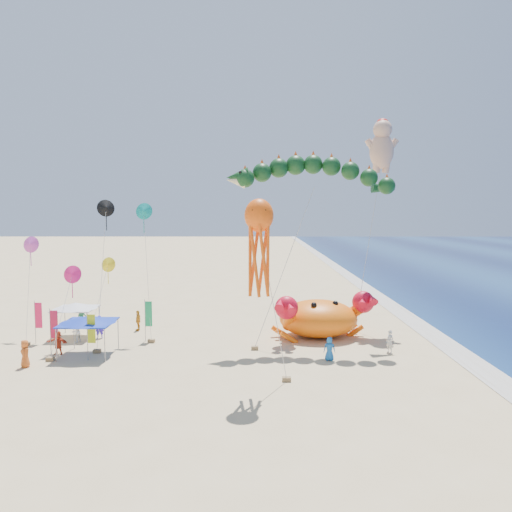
{
  "coord_description": "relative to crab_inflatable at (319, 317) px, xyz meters",
  "views": [
    {
      "loc": [
        -1.93,
        -34.32,
        9.75
      ],
      "look_at": [
        -2.0,
        2.0,
        6.5
      ],
      "focal_mm": 35.0,
      "sensor_mm": 36.0,
      "label": 1
    }
  ],
  "objects": [
    {
      "name": "ground",
      "position": [
        -2.85,
        -3.77,
        -1.59
      ],
      "size": [
        320.0,
        320.0,
        0.0
      ],
      "primitive_type": "plane",
      "color": "#D1B784",
      "rests_on": "ground"
    },
    {
      "name": "foam_strip",
      "position": [
        9.15,
        -3.77,
        -1.58
      ],
      "size": [
        320.0,
        320.0,
        0.0
      ],
      "primitive_type": "plane",
      "color": "silver",
      "rests_on": "ground"
    },
    {
      "name": "crab_inflatable",
      "position": [
        0.0,
        0.0,
        0.0
      ],
      "size": [
        8.22,
        6.82,
        3.6
      ],
      "color": "orange",
      "rests_on": "ground"
    },
    {
      "name": "dragon_kite",
      "position": [
        -0.76,
        -1.35,
        10.54
      ],
      "size": [
        12.45,
        4.03,
        13.49
      ],
      "color": "#0E3415",
      "rests_on": "ground"
    },
    {
      "name": "cherub_kite",
      "position": [
        5.74,
        4.55,
        13.77
      ],
      "size": [
        3.82,
        3.76,
        17.51
      ],
      "color": "#E0A888",
      "rests_on": "ground"
    },
    {
      "name": "octopus_kite",
      "position": [
        -4.66,
        -11.29,
        6.61
      ],
      "size": [
        2.63,
        2.01,
        10.44
      ],
      "color": "#FF580D",
      "rests_on": "ground"
    },
    {
      "name": "canopy_blue",
      "position": [
        -16.23,
        -4.9,
        0.86
      ],
      "size": [
        3.73,
        3.73,
        2.71
      ],
      "color": "gray",
      "rests_on": "ground"
    },
    {
      "name": "canopy_white",
      "position": [
        -18.88,
        0.02,
        0.85
      ],
      "size": [
        3.31,
        3.31,
        2.71
      ],
      "color": "gray",
      "rests_on": "ground"
    },
    {
      "name": "feather_flags",
      "position": [
        -17.06,
        -3.51,
        0.43
      ],
      "size": [
        8.58,
        4.8,
        3.2
      ],
      "color": "gray",
      "rests_on": "ground"
    },
    {
      "name": "beachgoers",
      "position": [
        -15.26,
        -1.86,
        -0.74
      ],
      "size": [
        24.86,
        12.37,
        1.81
      ],
      "color": "gold",
      "rests_on": "ground"
    },
    {
      "name": "small_kites",
      "position": [
        -17.5,
        0.15,
        5.14
      ],
      "size": [
        10.43,
        10.92,
        10.68
      ],
      "color": "#0D8F88",
      "rests_on": "ground"
    }
  ]
}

